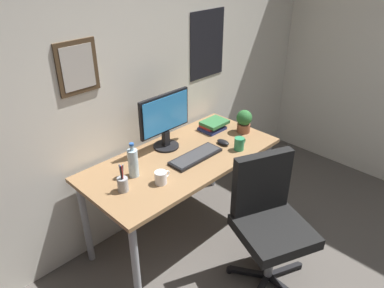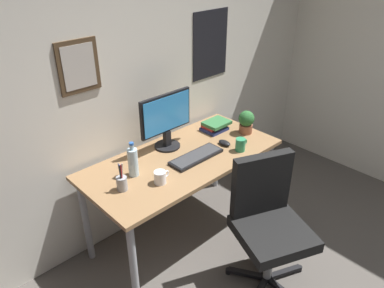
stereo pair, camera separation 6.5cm
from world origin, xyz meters
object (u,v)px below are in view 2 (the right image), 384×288
object	(u,v)px
keyboard	(196,157)
water_bottle	(133,162)
computer_mouse	(224,143)
office_chair	(268,218)
coffee_mug_near	(241,145)
coffee_mug_far	(160,177)
potted_plant	(246,121)
book_stack_left	(215,126)
pen_cup	(122,183)
monitor	(166,119)

from	to	relation	value
keyboard	water_bottle	xyz separation A→B (m)	(-0.46, 0.14, 0.09)
keyboard	computer_mouse	size ratio (longest dim) A/B	3.91
office_chair	coffee_mug_near	xyz separation A→B (m)	(0.26, 0.48, 0.27)
computer_mouse	coffee_mug_far	world-z (taller)	coffee_mug_far
water_bottle	potted_plant	bearing A→B (deg)	-6.62
keyboard	water_bottle	bearing A→B (deg)	163.75
keyboard	coffee_mug_near	distance (m)	0.36
potted_plant	book_stack_left	size ratio (longest dim) A/B	0.86
pen_cup	book_stack_left	size ratio (longest dim) A/B	0.89
computer_mouse	potted_plant	distance (m)	0.30
water_bottle	potted_plant	xyz separation A→B (m)	(1.05, -0.12, -0.00)
office_chair	monitor	bearing A→B (deg)	96.86
computer_mouse	potted_plant	size ratio (longest dim) A/B	0.56
water_bottle	potted_plant	size ratio (longest dim) A/B	1.29
potted_plant	book_stack_left	distance (m)	0.27
office_chair	water_bottle	distance (m)	0.98
coffee_mug_near	book_stack_left	distance (m)	0.39
keyboard	office_chair	bearing A→B (deg)	-84.00
office_chair	monitor	world-z (taller)	monitor
keyboard	potted_plant	xyz separation A→B (m)	(0.59, 0.01, 0.09)
coffee_mug_far	pen_cup	world-z (taller)	pen_cup
monitor	water_bottle	size ratio (longest dim) A/B	1.82
monitor	pen_cup	distance (m)	0.65
coffee_mug_far	coffee_mug_near	bearing A→B (deg)	-6.92
keyboard	coffee_mug_far	xyz separation A→B (m)	(-0.39, -0.06, 0.03)
computer_mouse	pen_cup	distance (m)	0.92
pen_cup	book_stack_left	world-z (taller)	pen_cup
monitor	computer_mouse	distance (m)	0.50
office_chair	potted_plant	xyz separation A→B (m)	(0.52, 0.64, 0.33)
monitor	office_chair	bearing A→B (deg)	-83.14
computer_mouse	coffee_mug_far	bearing A→B (deg)	-175.55
keyboard	book_stack_left	world-z (taller)	book_stack_left
keyboard	coffee_mug_near	world-z (taller)	coffee_mug_near
office_chair	pen_cup	world-z (taller)	same
office_chair	book_stack_left	world-z (taller)	office_chair
coffee_mug_far	book_stack_left	xyz separation A→B (m)	(0.83, 0.29, -0.00)
water_bottle	coffee_mug_far	size ratio (longest dim) A/B	2.12
coffee_mug_near	pen_cup	distance (m)	0.96
office_chair	potted_plant	distance (m)	0.89
office_chair	coffee_mug_near	size ratio (longest dim) A/B	8.36
coffee_mug_near	potted_plant	bearing A→B (deg)	32.03
coffee_mug_near	coffee_mug_far	world-z (taller)	coffee_mug_near
coffee_mug_far	potted_plant	distance (m)	0.98
potted_plant	water_bottle	bearing A→B (deg)	173.38
potted_plant	coffee_mug_far	bearing A→B (deg)	-175.56
pen_cup	office_chair	bearing A→B (deg)	-44.50
monitor	keyboard	bearing A→B (deg)	-81.22
office_chair	book_stack_left	distance (m)	0.97
coffee_mug_near	book_stack_left	xyz separation A→B (m)	(0.11, 0.37, -0.01)
monitor	book_stack_left	world-z (taller)	monitor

